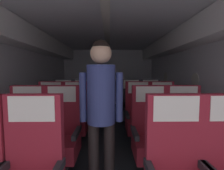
# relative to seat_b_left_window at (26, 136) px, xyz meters

# --- Properties ---
(ground) EXTENTS (3.59, 6.82, 0.02)m
(ground) POSITION_rel_seat_b_left_window_xyz_m (0.99, 1.02, -0.46)
(ground) COLOR #23282D
(fuselage_shell) EXTENTS (3.47, 6.47, 2.13)m
(fuselage_shell) POSITION_rel_seat_b_left_window_xyz_m (1.00, 1.28, 1.10)
(fuselage_shell) COLOR silver
(fuselage_shell) RESTS_ON ground
(seat_b_left_window) EXTENTS (0.48, 0.47, 1.07)m
(seat_b_left_window) POSITION_rel_seat_b_left_window_xyz_m (0.00, 0.00, 0.00)
(seat_b_left_window) COLOR #38383D
(seat_b_left_window) RESTS_ON ground
(seat_b_left_aisle) EXTENTS (0.48, 0.47, 1.07)m
(seat_b_left_aisle) POSITION_rel_seat_b_left_window_xyz_m (0.44, 0.01, 0.00)
(seat_b_left_aisle) COLOR #38383D
(seat_b_left_aisle) RESTS_ON ground
(seat_b_right_aisle) EXTENTS (0.48, 0.47, 1.07)m
(seat_b_right_aisle) POSITION_rel_seat_b_left_window_xyz_m (2.00, -0.01, 0.00)
(seat_b_right_aisle) COLOR #38383D
(seat_b_right_aisle) RESTS_ON ground
(seat_b_right_window) EXTENTS (0.48, 0.47, 1.07)m
(seat_b_right_window) POSITION_rel_seat_b_left_window_xyz_m (1.56, -0.01, 0.00)
(seat_b_right_window) COLOR #38383D
(seat_b_right_window) RESTS_ON ground
(seat_c_left_window) EXTENTS (0.48, 0.47, 1.07)m
(seat_c_left_window) POSITION_rel_seat_b_left_window_xyz_m (-0.00, 0.84, 0.00)
(seat_c_left_window) COLOR #38383D
(seat_c_left_window) RESTS_ON ground
(seat_c_left_aisle) EXTENTS (0.48, 0.47, 1.07)m
(seat_c_left_aisle) POSITION_rel_seat_b_left_window_xyz_m (0.44, 0.83, 0.00)
(seat_c_left_aisle) COLOR #38383D
(seat_c_left_aisle) RESTS_ON ground
(seat_c_right_aisle) EXTENTS (0.48, 0.47, 1.07)m
(seat_c_right_aisle) POSITION_rel_seat_b_left_window_xyz_m (1.99, 0.83, 0.00)
(seat_c_right_aisle) COLOR #38383D
(seat_c_right_aisle) RESTS_ON ground
(seat_c_right_window) EXTENTS (0.48, 0.47, 1.07)m
(seat_c_right_window) POSITION_rel_seat_b_left_window_xyz_m (1.56, 0.82, 0.00)
(seat_c_right_window) COLOR #38383D
(seat_c_right_window) RESTS_ON ground
(seat_d_left_window) EXTENTS (0.48, 0.47, 1.07)m
(seat_d_left_window) POSITION_rel_seat_b_left_window_xyz_m (-0.01, 1.66, 0.00)
(seat_d_left_window) COLOR #38383D
(seat_d_left_window) RESTS_ON ground
(seat_d_left_aisle) EXTENTS (0.48, 0.47, 1.07)m
(seat_d_left_aisle) POSITION_rel_seat_b_left_window_xyz_m (0.44, 1.67, 0.00)
(seat_d_left_aisle) COLOR #38383D
(seat_d_left_aisle) RESTS_ON ground
(seat_d_right_aisle) EXTENTS (0.48, 0.47, 1.07)m
(seat_d_right_aisle) POSITION_rel_seat_b_left_window_xyz_m (2.00, 1.68, 0.00)
(seat_d_right_aisle) COLOR #38383D
(seat_d_right_aisle) RESTS_ON ground
(seat_d_right_window) EXTENTS (0.48, 0.47, 1.07)m
(seat_d_right_window) POSITION_rel_seat_b_left_window_xyz_m (1.55, 1.67, 0.00)
(seat_d_right_window) COLOR #38383D
(seat_d_right_window) RESTS_ON ground
(flight_attendant) EXTENTS (0.43, 0.28, 1.55)m
(flight_attendant) POSITION_rel_seat_b_left_window_xyz_m (0.96, -0.38, 0.50)
(flight_attendant) COLOR black
(flight_attendant) RESTS_ON ground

